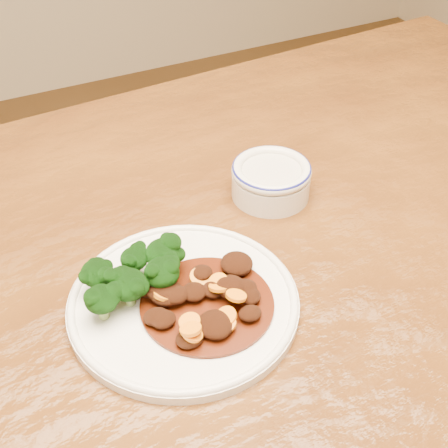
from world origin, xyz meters
name	(u,v)px	position (x,y,z in m)	size (l,w,h in m)	color
dining_table	(233,301)	(0.00, 0.00, 0.67)	(1.55, 0.99, 0.75)	#5F3510
dinner_plate	(184,302)	(-0.09, -0.05, 0.76)	(0.25, 0.25, 0.02)	white
broccoli_florets	(135,274)	(-0.13, -0.01, 0.79)	(0.12, 0.08, 0.04)	#7EA153
mince_stew	(204,298)	(-0.07, -0.07, 0.77)	(0.15, 0.15, 0.03)	#481307
dip_bowl	(271,179)	(0.10, 0.09, 0.78)	(0.11, 0.11, 0.05)	silver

